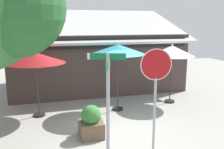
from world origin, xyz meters
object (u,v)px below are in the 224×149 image
street_sign_post (108,95)px  patio_umbrella_ivory_right (172,51)px  stop_sign (156,81)px  patio_umbrella_crimson_left (36,59)px  patio_umbrella_teal_center (118,50)px  sidewalk_planter (91,122)px

street_sign_post → patio_umbrella_ivory_right: bearing=44.8°
stop_sign → patio_umbrella_crimson_left: stop_sign is taller
street_sign_post → patio_umbrella_teal_center: size_ratio=1.02×
patio_umbrella_crimson_left → patio_umbrella_teal_center: size_ratio=0.91×
patio_umbrella_ivory_right → stop_sign: bearing=-123.9°
patio_umbrella_teal_center → sidewalk_planter: size_ratio=2.68×
patio_umbrella_ivory_right → sidewalk_planter: (-4.07, -2.49, -1.82)m
patio_umbrella_crimson_left → sidewalk_planter: size_ratio=2.44×
stop_sign → patio_umbrella_crimson_left: (-3.03, 3.73, 0.20)m
patio_umbrella_teal_center → patio_umbrella_ivory_right: bearing=7.5°
patio_umbrella_ivory_right → patio_umbrella_crimson_left: bearing=-178.2°
patio_umbrella_teal_center → sidewalk_planter: bearing=-125.1°
street_sign_post → patio_umbrella_crimson_left: bearing=115.4°
street_sign_post → patio_umbrella_ivory_right: size_ratio=1.07×
stop_sign → patio_umbrella_ivory_right: size_ratio=1.10×
sidewalk_planter → patio_umbrella_ivory_right: bearing=31.4°
street_sign_post → stop_sign: size_ratio=0.98×
patio_umbrella_crimson_left → patio_umbrella_ivory_right: 5.65m
patio_umbrella_teal_center → street_sign_post: bearing=-110.8°
street_sign_post → sidewalk_planter: 1.89m
patio_umbrella_crimson_left → sidewalk_planter: patio_umbrella_crimson_left is taller
street_sign_post → sidewalk_planter: (-0.17, 1.39, -1.26)m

